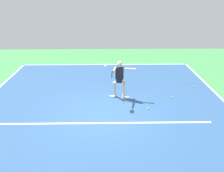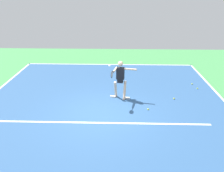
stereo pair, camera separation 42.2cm
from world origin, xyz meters
TOP-DOWN VIEW (x-y plane):
  - ground_plane at (0.00, 0.00)m, footprint 21.44×21.44m
  - court_surface at (0.00, 0.00)m, footprint 10.74×13.10m
  - court_line_baseline_near at (0.00, -6.50)m, footprint 10.74×0.10m
  - court_line_service at (0.00, 0.67)m, footprint 8.06×0.10m
  - court_line_centre_mark at (0.00, -6.30)m, footprint 0.10×0.30m
  - tennis_player at (-0.68, -1.44)m, footprint 1.15×1.21m
  - tennis_ball_far_corner at (-4.53, -2.61)m, footprint 0.07×0.07m
  - tennis_ball_by_baseline at (-4.43, -3.20)m, footprint 0.07×0.07m
  - tennis_ball_centre_court at (-3.12, -1.42)m, footprint 0.07×0.07m
  - tennis_ball_near_player at (-1.84, -0.38)m, footprint 0.07×0.07m

SIDE VIEW (x-z plane):
  - ground_plane at x=0.00m, z-range 0.00..0.00m
  - court_surface at x=0.00m, z-range 0.00..0.00m
  - court_line_baseline_near at x=0.00m, z-range 0.00..0.01m
  - court_line_service at x=0.00m, z-range 0.00..0.01m
  - court_line_centre_mark at x=0.00m, z-range 0.00..0.01m
  - tennis_ball_far_corner at x=-4.53m, z-range 0.00..0.07m
  - tennis_ball_by_baseline at x=-4.43m, z-range 0.00..0.07m
  - tennis_ball_centre_court at x=-3.12m, z-range 0.00..0.07m
  - tennis_ball_near_player at x=-1.84m, z-range 0.00..0.07m
  - tennis_player at x=-0.68m, z-range 0.13..1.89m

